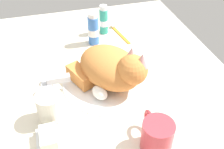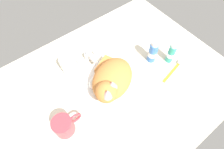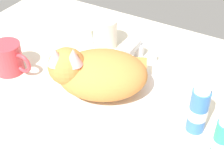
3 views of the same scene
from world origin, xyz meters
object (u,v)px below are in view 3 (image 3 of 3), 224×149
at_px(cat, 96,72).
at_px(rinse_cup, 105,33).
at_px(faucet, 136,50).
at_px(soap_bar, 86,30).
at_px(mouthwash_bottle, 222,140).
at_px(coffee_mug, 9,58).
at_px(toothpaste_bottle, 198,110).

relative_size(cat, rinse_cup, 3.05).
distance_m(faucet, soap_bar, 0.19).
bearing_deg(mouthwash_bottle, coffee_mug, 178.83).
distance_m(cat, soap_bar, 0.28).
height_order(faucet, soap_bar, faucet).
xyz_separation_m(coffee_mug, toothpaste_bottle, (0.51, 0.04, 0.02)).
relative_size(cat, coffee_mug, 2.26).
xyz_separation_m(faucet, soap_bar, (-0.19, 0.02, 0.00)).
relative_size(rinse_cup, toothpaste_bottle, 0.69).
height_order(cat, mouthwash_bottle, cat).
bearing_deg(toothpaste_bottle, coffee_mug, -175.14).
bearing_deg(toothpaste_bottle, soap_bar, 153.92).
height_order(faucet, toothpaste_bottle, toothpaste_bottle).
relative_size(faucet, soap_bar, 1.81).
bearing_deg(coffee_mug, faucet, 40.88).
xyz_separation_m(faucet, cat, (-0.01, -0.19, 0.04)).
relative_size(faucet, cat, 0.45).
xyz_separation_m(faucet, mouthwash_bottle, (0.31, -0.25, 0.03)).
xyz_separation_m(rinse_cup, mouthwash_bottle, (0.42, -0.25, 0.01)).
bearing_deg(toothpaste_bottle, cat, -179.09).
bearing_deg(coffee_mug, rinse_cup, 56.46).
xyz_separation_m(soap_bar, toothpaste_bottle, (0.44, -0.21, 0.03)).
relative_size(faucet, rinse_cup, 1.39).
bearing_deg(soap_bar, toothpaste_bottle, -26.08).
distance_m(faucet, toothpaste_bottle, 0.31).
distance_m(coffee_mug, toothpaste_bottle, 0.52).
xyz_separation_m(cat, mouthwash_bottle, (0.33, -0.05, -0.01)).
bearing_deg(toothpaste_bottle, mouthwash_bottle, -39.40).
distance_m(toothpaste_bottle, mouthwash_bottle, 0.09).
distance_m(soap_bar, toothpaste_bottle, 0.49).
bearing_deg(cat, rinse_cup, 115.46).
xyz_separation_m(cat, soap_bar, (-0.18, 0.22, -0.04)).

